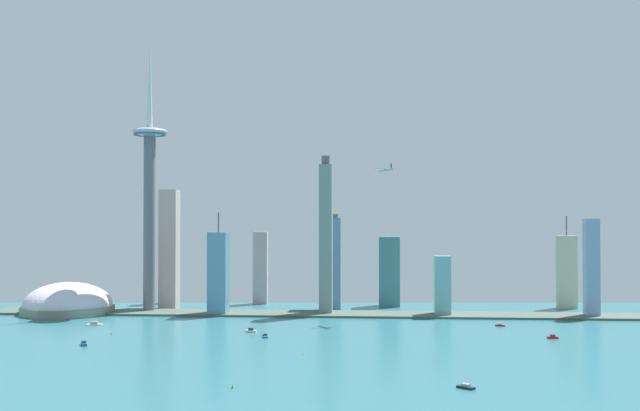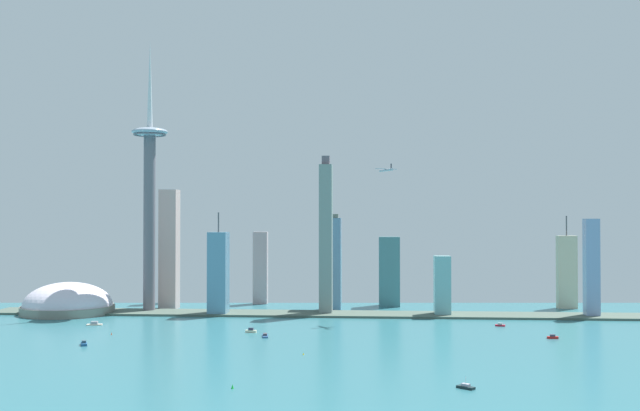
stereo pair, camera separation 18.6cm
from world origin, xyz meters
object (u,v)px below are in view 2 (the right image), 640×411
at_px(skyscraper_2, 218,273).
at_px(channel_buoy_2, 303,354).
at_px(skyscraper_3, 567,272).
at_px(channel_buoy_1, 232,386).
at_px(skyscraper_7, 591,268).
at_px(skyscraper_0, 260,268).
at_px(boat_1, 94,324).
at_px(boat_4, 466,387).
at_px(boat_5, 84,343).
at_px(skyscraper_8, 442,286).
at_px(boat_2, 251,331).
at_px(observation_tower, 150,183).
at_px(skyscraper_9, 172,265).
at_px(channel_buoy_0, 111,333).
at_px(skyscraper_5, 334,263).
at_px(airplane, 386,170).
at_px(skyscraper_4, 389,271).
at_px(boat_6, 265,336).
at_px(skyscraper_1, 169,249).
at_px(stadium_dome, 68,306).
at_px(skyscraper_6, 326,238).
at_px(boat_3, 553,337).
at_px(boat_0, 500,325).

height_order(skyscraper_2, channel_buoy_2, skyscraper_2).
relative_size(skyscraper_3, channel_buoy_1, 40.81).
bearing_deg(skyscraper_7, skyscraper_0, 164.50).
bearing_deg(boat_1, boat_4, 132.31).
bearing_deg(channel_buoy_2, skyscraper_2, 116.35).
relative_size(skyscraper_3, boat_5, 7.63).
height_order(skyscraper_8, boat_1, skyscraper_8).
relative_size(skyscraper_7, boat_2, 10.01).
bearing_deg(skyscraper_2, observation_tower, 165.92).
distance_m(skyscraper_7, boat_1, 549.30).
xyz_separation_m(skyscraper_9, channel_buoy_0, (16.38, -274.91, -48.32)).
relative_size(skyscraper_5, airplane, 4.55).
bearing_deg(skyscraper_2, skyscraper_5, 25.84).
distance_m(observation_tower, boat_1, 192.31).
distance_m(observation_tower, channel_buoy_2, 374.98).
bearing_deg(skyscraper_4, channel_buoy_2, -102.29).
distance_m(boat_6, channel_buoy_2, 101.21).
distance_m(boat_2, boat_5, 158.43).
xyz_separation_m(skyscraper_1, skyscraper_8, (332.28, -48.95, -39.37)).
relative_size(stadium_dome, skyscraper_6, 0.58).
height_order(skyscraper_9, boat_3, skyscraper_9).
bearing_deg(boat_6, boat_1, 62.13).
bearing_deg(boat_4, airplane, -42.71).
distance_m(skyscraper_4, boat_1, 370.74).
xyz_separation_m(observation_tower, skyscraper_4, (287.68, 82.51, -109.66)).
relative_size(observation_tower, boat_3, 32.38).
height_order(skyscraper_1, boat_4, skyscraper_1).
xyz_separation_m(stadium_dome, boat_0, (488.74, -67.94, -7.61)).
height_order(channel_buoy_0, channel_buoy_1, channel_buoy_1).
bearing_deg(boat_4, skyscraper_9, -16.52).
bearing_deg(skyscraper_9, skyscraper_6, -26.12).
height_order(skyscraper_5, channel_buoy_0, skyscraper_5).
bearing_deg(channel_buoy_1, skyscraper_8, 66.13).
relative_size(stadium_dome, boat_2, 9.64).
xyz_separation_m(skyscraper_0, boat_6, (46.69, -276.20, -45.96)).
distance_m(skyscraper_8, boat_6, 248.08).
height_order(skyscraper_0, channel_buoy_1, skyscraper_0).
xyz_separation_m(skyscraper_1, skyscraper_9, (-13.54, 61.27, -24.28)).
distance_m(observation_tower, skyscraper_0, 187.43).
bearing_deg(boat_3, skyscraper_7, -117.83).
relative_size(skyscraper_2, boat_2, 10.66).
distance_m(skyscraper_5, boat_3, 306.37).
relative_size(observation_tower, channel_buoy_1, 115.80).
relative_size(stadium_dome, channel_buoy_0, 46.26).
relative_size(skyscraper_3, boat_1, 6.94).
bearing_deg(boat_3, skyscraper_0, -41.49).
bearing_deg(airplane, boat_2, 99.33).
relative_size(boat_4, channel_buoy_1, 4.35).
relative_size(skyscraper_1, skyscraper_3, 1.28).
bearing_deg(channel_buoy_0, boat_1, 123.16).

